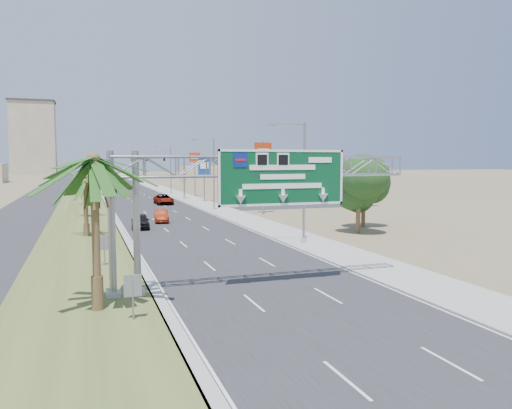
{
  "coord_description": "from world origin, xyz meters",
  "views": [
    {
      "loc": [
        -9.65,
        -15.41,
        6.91
      ],
      "look_at": [
        0.41,
        13.63,
        4.2
      ],
      "focal_mm": 35.0,
      "sensor_mm": 36.0,
      "label": 1
    }
  ],
  "objects_px": {
    "car_right_lane": "(164,199)",
    "pole_sign_blue": "(204,167)",
    "palm_near": "(94,160)",
    "car_left_lane": "(140,221)",
    "signal_mast": "(173,172)",
    "pole_sign_red_near": "(263,156)",
    "pole_sign_red_far": "(195,161)",
    "sign_gantry": "(253,177)",
    "car_mid_lane": "(161,216)",
    "store_building": "(275,189)",
    "car_far": "(110,190)"
  },
  "relations": [
    {
      "from": "car_right_lane",
      "to": "pole_sign_blue",
      "type": "relative_size",
      "value": 0.72
    },
    {
      "from": "palm_near",
      "to": "car_left_lane",
      "type": "distance_m",
      "value": 29.12
    },
    {
      "from": "car_left_lane",
      "to": "car_right_lane",
      "type": "xyz_separation_m",
      "value": [
        6.55,
        27.55,
        0.03
      ]
    },
    {
      "from": "signal_mast",
      "to": "car_left_lane",
      "type": "relative_size",
      "value": 2.32
    },
    {
      "from": "pole_sign_red_near",
      "to": "pole_sign_red_far",
      "type": "bearing_deg",
      "value": 92.29
    },
    {
      "from": "sign_gantry",
      "to": "car_mid_lane",
      "type": "relative_size",
      "value": 3.92
    },
    {
      "from": "car_right_lane",
      "to": "signal_mast",
      "type": "bearing_deg",
      "value": 70.81
    },
    {
      "from": "car_left_lane",
      "to": "car_right_lane",
      "type": "height_order",
      "value": "car_right_lane"
    },
    {
      "from": "pole_sign_red_near",
      "to": "pole_sign_red_far",
      "type": "height_order",
      "value": "pole_sign_red_near"
    },
    {
      "from": "signal_mast",
      "to": "pole_sign_red_far",
      "type": "distance_m",
      "value": 10.22
    },
    {
      "from": "car_left_lane",
      "to": "car_mid_lane",
      "type": "height_order",
      "value": "car_left_lane"
    },
    {
      "from": "palm_near",
      "to": "car_mid_lane",
      "type": "bearing_deg",
      "value": 76.77
    },
    {
      "from": "car_mid_lane",
      "to": "pole_sign_blue",
      "type": "xyz_separation_m",
      "value": [
        10.91,
        25.25,
        5.07
      ]
    },
    {
      "from": "car_left_lane",
      "to": "pole_sign_red_near",
      "type": "distance_m",
      "value": 20.08
    },
    {
      "from": "store_building",
      "to": "car_left_lane",
      "type": "height_order",
      "value": "store_building"
    },
    {
      "from": "car_far",
      "to": "pole_sign_blue",
      "type": "distance_m",
      "value": 31.73
    },
    {
      "from": "car_mid_lane",
      "to": "pole_sign_blue",
      "type": "relative_size",
      "value": 0.55
    },
    {
      "from": "car_mid_lane",
      "to": "car_right_lane",
      "type": "height_order",
      "value": "car_right_lane"
    },
    {
      "from": "pole_sign_blue",
      "to": "car_right_lane",
      "type": "bearing_deg",
      "value": -161.42
    },
    {
      "from": "pole_sign_blue",
      "to": "signal_mast",
      "type": "bearing_deg",
      "value": 125.33
    },
    {
      "from": "car_mid_lane",
      "to": "pole_sign_red_near",
      "type": "relative_size",
      "value": 0.45
    },
    {
      "from": "signal_mast",
      "to": "palm_near",
      "type": "bearing_deg",
      "value": -102.66
    },
    {
      "from": "palm_near",
      "to": "pole_sign_red_near",
      "type": "bearing_deg",
      "value": 59.97
    },
    {
      "from": "car_left_lane",
      "to": "store_building",
      "type": "bearing_deg",
      "value": 53.56
    },
    {
      "from": "sign_gantry",
      "to": "car_mid_lane",
      "type": "height_order",
      "value": "sign_gantry"
    },
    {
      "from": "signal_mast",
      "to": "pole_sign_blue",
      "type": "bearing_deg",
      "value": -54.67
    },
    {
      "from": "signal_mast",
      "to": "pole_sign_red_far",
      "type": "xyz_separation_m",
      "value": [
        5.71,
        8.24,
        1.98
      ]
    },
    {
      "from": "sign_gantry",
      "to": "car_left_lane",
      "type": "xyz_separation_m",
      "value": [
        -3.24,
        26.11,
        -5.3
      ]
    },
    {
      "from": "signal_mast",
      "to": "store_building",
      "type": "relative_size",
      "value": 0.57
    },
    {
      "from": "palm_near",
      "to": "pole_sign_red_far",
      "type": "relative_size",
      "value": 0.97
    },
    {
      "from": "palm_near",
      "to": "signal_mast",
      "type": "bearing_deg",
      "value": 77.34
    },
    {
      "from": "car_mid_lane",
      "to": "car_far",
      "type": "xyz_separation_m",
      "value": [
        -2.98,
        53.34,
        0.1
      ]
    },
    {
      "from": "store_building",
      "to": "pole_sign_red_near",
      "type": "distance_m",
      "value": 23.63
    },
    {
      "from": "store_building",
      "to": "car_right_lane",
      "type": "height_order",
      "value": "store_building"
    },
    {
      "from": "sign_gantry",
      "to": "car_far",
      "type": "relative_size",
      "value": 3.03
    },
    {
      "from": "store_building",
      "to": "pole_sign_red_far",
      "type": "height_order",
      "value": "pole_sign_red_far"
    },
    {
      "from": "store_building",
      "to": "car_mid_lane",
      "type": "distance_m",
      "value": 34.52
    },
    {
      "from": "pole_sign_blue",
      "to": "pole_sign_red_near",
      "type": "bearing_deg",
      "value": -82.15
    },
    {
      "from": "car_left_lane",
      "to": "car_right_lane",
      "type": "distance_m",
      "value": 28.32
    },
    {
      "from": "car_right_lane",
      "to": "pole_sign_red_far",
      "type": "bearing_deg",
      "value": 62.59
    },
    {
      "from": "car_left_lane",
      "to": "sign_gantry",
      "type": "bearing_deg",
      "value": -78.1
    },
    {
      "from": "car_far",
      "to": "pole_sign_blue",
      "type": "xyz_separation_m",
      "value": [
        13.89,
        -28.09,
        4.97
      ]
    },
    {
      "from": "store_building",
      "to": "car_mid_lane",
      "type": "height_order",
      "value": "store_building"
    },
    {
      "from": "car_far",
      "to": "pole_sign_red_far",
      "type": "relative_size",
      "value": 0.64
    },
    {
      "from": "pole_sign_red_near",
      "to": "pole_sign_red_far",
      "type": "distance_m",
      "value": 35.08
    },
    {
      "from": "car_far",
      "to": "store_building",
      "type": "bearing_deg",
      "value": -53.43
    },
    {
      "from": "car_mid_lane",
      "to": "car_left_lane",
      "type": "bearing_deg",
      "value": -115.37
    },
    {
      "from": "palm_near",
      "to": "car_left_lane",
      "type": "height_order",
      "value": "palm_near"
    },
    {
      "from": "pole_sign_blue",
      "to": "palm_near",
      "type": "bearing_deg",
      "value": -107.79
    },
    {
      "from": "signal_mast",
      "to": "car_far",
      "type": "distance_m",
      "value": 24.46
    }
  ]
}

